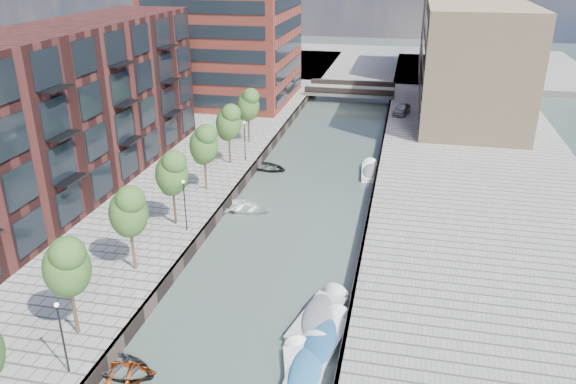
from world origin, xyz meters
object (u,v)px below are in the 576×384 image
(tree_5, at_px, (228,121))
(sloop_3, at_px, (243,211))
(tree_2, at_px, (128,210))
(car, at_px, (402,109))
(tree_3, at_px, (172,172))
(sloop_2, at_px, (116,379))
(motorboat_0, at_px, (307,369))
(tree_1, at_px, (66,265))
(motorboat_2, at_px, (299,369))
(sloop_1, at_px, (122,371))
(sloop_4, at_px, (267,169))
(motorboat_4, at_px, (370,171))
(tree_6, at_px, (248,104))
(motorboat_1, at_px, (321,315))
(tree_4, at_px, (204,143))
(motorboat_3, at_px, (324,339))
(bridge, at_px, (351,90))

(tree_5, xyz_separation_m, sloop_3, (3.82, -8.63, -5.31))
(tree_2, bearing_deg, car, 69.39)
(tree_3, height_order, tree_5, same)
(sloop_2, height_order, motorboat_0, motorboat_0)
(tree_1, relative_size, motorboat_2, 1.24)
(tree_5, relative_size, motorboat_0, 1.10)
(sloop_1, distance_m, sloop_2, 0.60)
(sloop_4, relative_size, car, 1.09)
(tree_2, height_order, sloop_1, tree_2)
(tree_3, relative_size, sloop_1, 1.42)
(motorboat_4, bearing_deg, tree_6, 162.50)
(sloop_2, distance_m, motorboat_0, 10.03)
(sloop_1, distance_m, car, 53.48)
(tree_6, height_order, motorboat_1, tree_6)
(tree_5, distance_m, sloop_3, 10.83)
(tree_4, relative_size, car, 1.44)
(sloop_1, bearing_deg, tree_3, 23.54)
(tree_5, relative_size, motorboat_2, 1.24)
(sloop_1, distance_m, sloop_3, 20.76)
(sloop_2, xyz_separation_m, sloop_4, (0.15, 31.56, 0.00))
(tree_5, xyz_separation_m, motorboat_3, (13.38, -24.73, -5.08))
(motorboat_3, bearing_deg, bridge, 94.83)
(bridge, relative_size, sloop_2, 3.03)
(sloop_3, xyz_separation_m, motorboat_4, (10.05, 11.26, 0.20))
(tree_3, bearing_deg, motorboat_4, 50.18)
(sloop_1, height_order, motorboat_0, motorboat_0)
(tree_3, distance_m, sloop_2, 17.14)
(sloop_1, relative_size, motorboat_1, 0.71)
(tree_1, height_order, sloop_1, tree_1)
(sloop_4, distance_m, motorboat_1, 25.86)
(bridge, bearing_deg, sloop_1, -94.84)
(tree_5, xyz_separation_m, sloop_1, (3.21, -29.38, -5.31))
(tree_1, bearing_deg, motorboat_3, 13.73)
(tree_5, bearing_deg, sloop_2, -83.89)
(sloop_3, distance_m, car, 33.54)
(tree_2, xyz_separation_m, sloop_3, (3.82, 12.37, -5.31))
(motorboat_1, distance_m, car, 45.09)
(tree_2, distance_m, motorboat_1, 13.88)
(tree_3, xyz_separation_m, sloop_2, (3.21, -15.98, -5.31))
(tree_4, bearing_deg, tree_1, -90.00)
(sloop_3, xyz_separation_m, motorboat_0, (9.08, -18.76, 0.22))
(tree_6, relative_size, car, 1.44)
(motorboat_1, bearing_deg, tree_1, -156.75)
(tree_5, height_order, tree_6, same)
(bridge, height_order, sloop_4, bridge)
(motorboat_3, bearing_deg, tree_3, 141.26)
(tree_1, xyz_separation_m, sloop_4, (3.36, 29.58, -5.31))
(tree_1, height_order, tree_6, same)
(sloop_4, bearing_deg, motorboat_3, -141.76)
(tree_3, xyz_separation_m, motorboat_3, (13.38, -10.73, -5.08))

